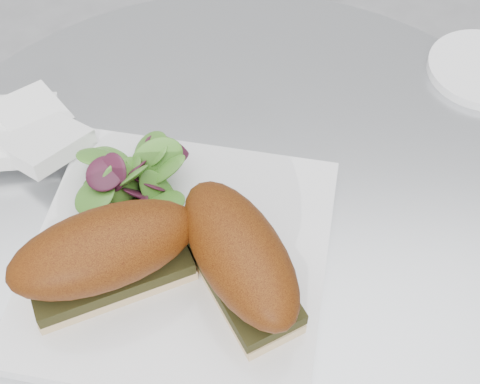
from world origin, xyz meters
name	(u,v)px	position (x,y,z in m)	size (l,w,h in m)	color
table	(240,334)	(0.00, 0.00, 0.49)	(0.70, 0.70, 0.73)	silver
plate	(179,259)	(-0.06, -0.04, 0.74)	(0.26, 0.26, 0.02)	white
sandwich_left	(105,255)	(-0.11, -0.07, 0.79)	(0.17, 0.12, 0.08)	beige
sandwich_right	(240,258)	(0.00, -0.07, 0.79)	(0.13, 0.16, 0.08)	beige
salad	(130,176)	(-0.10, 0.03, 0.77)	(0.10, 0.10, 0.05)	#649932
napkin	(28,143)	(-0.21, 0.10, 0.74)	(0.13, 0.13, 0.02)	white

